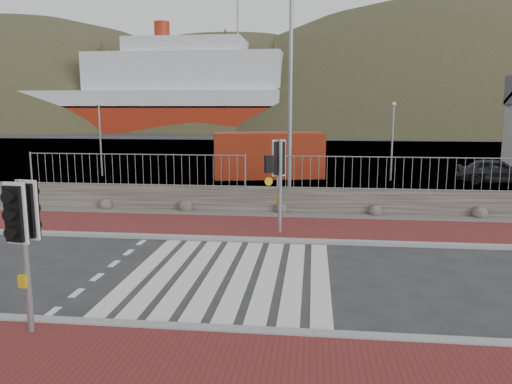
# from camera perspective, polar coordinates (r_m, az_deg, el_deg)

# --- Properties ---
(ground) EXTENTS (220.00, 220.00, 0.00)m
(ground) POSITION_cam_1_polar(r_m,az_deg,el_deg) (11.78, -3.07, -9.47)
(ground) COLOR #28282B
(ground) RESTS_ON ground
(sidewalk_far) EXTENTS (40.00, 3.00, 0.08)m
(sidewalk_far) POSITION_cam_1_polar(r_m,az_deg,el_deg) (16.04, -0.39, -4.09)
(sidewalk_far) COLOR maroon
(sidewalk_far) RESTS_ON ground
(kerb_near) EXTENTS (40.00, 0.25, 0.12)m
(kerb_near) POSITION_cam_1_polar(r_m,az_deg,el_deg) (9.03, -6.37, -15.34)
(kerb_near) COLOR gray
(kerb_near) RESTS_ON ground
(kerb_far) EXTENTS (40.00, 0.25, 0.12)m
(kerb_far) POSITION_cam_1_polar(r_m,az_deg,el_deg) (14.60, -1.10, -5.45)
(kerb_far) COLOR gray
(kerb_far) RESTS_ON ground
(zebra_crossing) EXTENTS (4.62, 5.60, 0.01)m
(zebra_crossing) POSITION_cam_1_polar(r_m,az_deg,el_deg) (11.78, -3.07, -9.44)
(zebra_crossing) COLOR silver
(zebra_crossing) RESTS_ON ground
(gravel_strip) EXTENTS (40.00, 1.50, 0.06)m
(gravel_strip) POSITION_cam_1_polar(r_m,az_deg,el_deg) (17.98, 0.38, -2.61)
(gravel_strip) COLOR #59544C
(gravel_strip) RESTS_ON ground
(stone_wall) EXTENTS (40.00, 0.60, 0.90)m
(stone_wall) POSITION_cam_1_polar(r_m,az_deg,el_deg) (18.68, 0.65, -0.84)
(stone_wall) COLOR #433D37
(stone_wall) RESTS_ON ground
(railing) EXTENTS (18.07, 0.07, 1.22)m
(railing) POSITION_cam_1_polar(r_m,az_deg,el_deg) (18.33, 0.61, 3.29)
(railing) COLOR gray
(railing) RESTS_ON stone_wall
(quay) EXTENTS (120.00, 40.00, 0.50)m
(quay) POSITION_cam_1_polar(r_m,az_deg,el_deg) (39.10, 3.77, 4.00)
(quay) COLOR #4C4C4F
(quay) RESTS_ON ground
(water) EXTENTS (220.00, 50.00, 0.05)m
(water) POSITION_cam_1_polar(r_m,az_deg,el_deg) (73.99, 5.13, 6.66)
(water) COLOR #3F4C54
(water) RESTS_ON ground
(ferry) EXTENTS (50.00, 16.00, 20.00)m
(ferry) POSITION_cam_1_polar(r_m,az_deg,el_deg) (83.23, -12.24, 10.51)
(ferry) COLOR maroon
(ferry) RESTS_ON ground
(hills_backdrop) EXTENTS (254.00, 90.00, 100.00)m
(hills_backdrop) POSITION_cam_1_polar(r_m,az_deg,el_deg) (102.58, 9.09, -5.64)
(hills_backdrop) COLOR #333721
(hills_backdrop) RESTS_ON ground
(traffic_signal_near) EXTENTS (0.42, 0.29, 2.70)m
(traffic_signal_near) POSITION_cam_1_polar(r_m,az_deg,el_deg) (9.08, -25.07, -3.44)
(traffic_signal_near) COLOR gray
(traffic_signal_near) RESTS_ON ground
(traffic_signal_far) EXTENTS (0.72, 0.45, 2.92)m
(traffic_signal_far) POSITION_cam_1_polar(r_m,az_deg,el_deg) (14.92, 2.65, 2.95)
(traffic_signal_far) COLOR gray
(traffic_signal_far) RESTS_ON ground
(streetlight) EXTENTS (1.83, 0.48, 8.63)m
(streetlight) POSITION_cam_1_polar(r_m,az_deg,el_deg) (19.13, 4.42, 12.65)
(streetlight) COLOR gray
(streetlight) RESTS_ON ground
(shipping_container) EXTENTS (6.35, 3.69, 2.48)m
(shipping_container) POSITION_cam_1_polar(r_m,az_deg,el_deg) (27.77, 1.37, 4.27)
(shipping_container) COLOR maroon
(shipping_container) RESTS_ON ground
(car_a) EXTENTS (4.03, 2.28, 1.29)m
(car_a) POSITION_cam_1_polar(r_m,az_deg,el_deg) (28.09, 25.79, 2.15)
(car_a) COLOR black
(car_a) RESTS_ON ground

